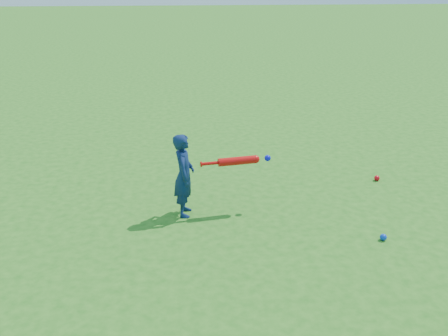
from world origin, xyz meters
name	(u,v)px	position (x,y,z in m)	size (l,w,h in m)	color
ground	(193,209)	(0.00, 0.00, 0.00)	(80.00, 80.00, 0.00)	#256B19
child	(184,175)	(-0.10, -0.12, 0.52)	(0.38, 0.25, 1.04)	#10214C
ground_ball_red	(377,178)	(2.67, 0.68, 0.04)	(0.08, 0.08, 0.08)	red
ground_ball_blue	(383,237)	(2.10, -0.98, 0.04)	(0.08, 0.08, 0.08)	#0B37C4
bat_swing	(240,161)	(0.59, -0.06, 0.66)	(0.88, 0.21, 0.10)	red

